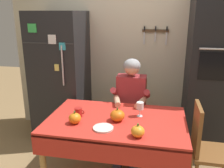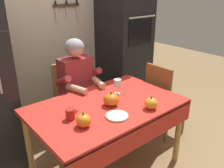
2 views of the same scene
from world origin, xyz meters
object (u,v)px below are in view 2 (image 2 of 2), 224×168
Objects in this scene: coffee_mug at (70,114)px; pumpkin_large at (111,99)px; dining_table at (108,113)px; pumpkin_medium at (84,120)px; chair_behind_person at (72,97)px; chair_right_side at (162,98)px; pumpkin_small at (151,103)px; serving_tray at (117,116)px; wine_glass at (117,84)px; wall_oven at (124,40)px; seated_person at (79,84)px.

pumpkin_large is at bearing -3.60° from coffee_mug.
dining_table is 0.43m from pumpkin_medium.
dining_table is at bearing 22.99° from pumpkin_medium.
chair_right_side is at bearing -41.28° from chair_behind_person.
pumpkin_small is at bearing -50.17° from dining_table.
serving_tray is at bearing -163.76° from chair_right_side.
coffee_mug is 0.64m from wine_glass.
wine_glass reaches higher than pumpkin_small.
chair_right_side is at bearing 29.64° from pumpkin_small.
wall_oven reaches higher than seated_person.
chair_behind_person reaches higher than coffee_mug.
pumpkin_small is (-0.65, -0.37, 0.28)m from chair_right_side.
dining_table is 1.51× the size of chair_behind_person.
serving_tray is at bearing -116.69° from pumpkin_large.
dining_table is 7.28× the size of serving_tray.
seated_person is 0.89m from pumpkin_medium.
serving_tray is (-0.08, -0.22, 0.09)m from dining_table.
chair_right_side is 7.20× the size of pumpkin_medium.
serving_tray is (-0.98, -0.29, 0.24)m from chair_right_side.
dining_table is 11.17× the size of pumpkin_small.
seated_person is 11.65× the size of coffee_mug.
chair_behind_person is at bearing 84.51° from dining_table.
wall_oven reaches higher than wine_glass.
pumpkin_large is (-0.06, -0.81, 0.29)m from chair_behind_person.
dining_table is at bearing -0.96° from coffee_mug.
wall_oven reaches higher than serving_tray.
chair_behind_person is 0.29m from seated_person.
coffee_mug reaches higher than serving_tray.
pumpkin_large is 1.13× the size of pumpkin_medium.
pumpkin_small reaches higher than dining_table.
coffee_mug is at bearing -120.93° from chair_behind_person.
chair_behind_person is 1.09m from pumpkin_medium.
wall_oven is at bearing 42.48° from pumpkin_large.
wall_oven is 1.63m from serving_tray.
chair_behind_person is 0.86m from pumpkin_large.
pumpkin_large reaches higher than pumpkin_small.
serving_tray is (0.32, -0.22, -0.04)m from coffee_mug.
pumpkin_medium is at bearing -142.80° from wall_oven.
pumpkin_medium is 0.67× the size of serving_tray.
serving_tray is (-0.15, -0.82, 0.01)m from seated_person.
chair_right_side reaches higher than coffee_mug.
coffee_mug is at bearing -177.25° from chair_right_side.
wall_oven is 1.16m from wine_glass.
pumpkin_large reaches higher than coffee_mug.
pumpkin_medium reaches higher than dining_table.
wine_glass reaches higher than pumpkin_medium.
chair_behind_person is 8.70× the size of coffee_mug.
dining_table is 8.97× the size of wine_glass.
chair_behind_person is 6.35× the size of pumpkin_large.
pumpkin_medium is (-0.45, -0.95, 0.28)m from chair_behind_person.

